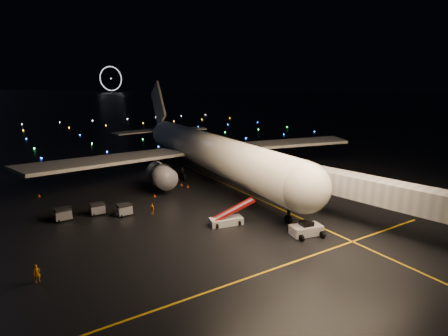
% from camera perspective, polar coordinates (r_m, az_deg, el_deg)
% --- Properties ---
extents(ground, '(2000.00, 2000.00, 0.00)m').
position_cam_1_polar(ground, '(335.62, -28.38, 8.92)').
color(ground, black).
rests_on(ground, ground).
extents(lane_centre, '(0.25, 80.00, 0.02)m').
position_cam_1_polar(lane_centre, '(62.19, 1.96, -3.42)').
color(lane_centre, '#DFA50B').
rests_on(lane_centre, ground).
extents(lane_cross, '(60.00, 0.25, 0.02)m').
position_cam_1_polar(lane_cross, '(34.45, 1.34, -18.33)').
color(lane_cross, '#DFA50B').
rests_on(lane_cross, ground).
extents(airliner, '(70.32, 67.22, 18.79)m').
position_cam_1_polar(airliner, '(69.87, -3.96, 6.33)').
color(airliner, white).
rests_on(airliner, ground).
extents(pushback_tug, '(4.15, 2.74, 1.82)m').
position_cam_1_polar(pushback_tug, '(44.77, 13.25, -9.53)').
color(pushback_tug, silver).
rests_on(pushback_tug, ground).
extents(belt_loader, '(6.61, 3.04, 3.09)m').
position_cam_1_polar(belt_loader, '(46.37, 0.35, -7.47)').
color(belt_loader, silver).
rests_on(belt_loader, ground).
extents(crew_a, '(0.73, 0.57, 1.76)m').
position_cam_1_polar(crew_a, '(38.49, -28.24, -14.93)').
color(crew_a, orange).
rests_on(crew_a, ground).
extents(crew_c, '(0.69, 1.00, 1.58)m').
position_cam_1_polar(crew_c, '(51.41, -11.65, -6.51)').
color(crew_c, orange).
rests_on(crew_c, ground).
extents(safety_cone_0, '(0.50, 0.50, 0.46)m').
position_cam_1_polar(safety_cone_0, '(63.38, -5.93, -2.95)').
color(safety_cone_0, '#F94D0E').
rests_on(safety_cone_0, ground).
extents(safety_cone_1, '(0.50, 0.50, 0.44)m').
position_cam_1_polar(safety_cone_1, '(64.69, -6.94, -2.64)').
color(safety_cone_1, '#F94D0E').
rests_on(safety_cone_1, ground).
extents(safety_cone_2, '(0.51, 0.51, 0.45)m').
position_cam_1_polar(safety_cone_2, '(59.00, -11.26, -4.42)').
color(safety_cone_2, '#F94D0E').
rests_on(safety_cone_2, ground).
extents(safety_cone_3, '(0.58, 0.58, 0.53)m').
position_cam_1_polar(safety_cone_3, '(65.44, -27.97, -3.95)').
color(safety_cone_3, '#F94D0E').
rests_on(safety_cone_3, ground).
extents(ferris_wheel, '(49.33, 16.80, 52.00)m').
position_cam_1_polar(ferris_wheel, '(778.30, -17.96, 13.58)').
color(ferris_wheel, black).
rests_on(ferris_wheel, ground).
extents(taxiway_lights, '(164.00, 92.00, 0.36)m').
position_cam_1_polar(taxiway_lights, '(143.17, -23.06, 5.31)').
color(taxiway_lights, black).
rests_on(taxiway_lights, ground).
extents(baggage_cart_0, '(2.05, 1.51, 1.66)m').
position_cam_1_polar(baggage_cart_0, '(51.79, -15.96, -6.56)').
color(baggage_cart_0, gray).
rests_on(baggage_cart_0, ground).
extents(baggage_cart_1, '(1.93, 1.35, 1.64)m').
position_cam_1_polar(baggage_cart_1, '(53.30, -19.95, -6.30)').
color(baggage_cart_1, gray).
rests_on(baggage_cart_1, ground).
extents(baggage_cart_2, '(2.13, 1.56, 1.73)m').
position_cam_1_polar(baggage_cart_2, '(52.84, -24.78, -6.88)').
color(baggage_cart_2, gray).
rests_on(baggage_cart_2, ground).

